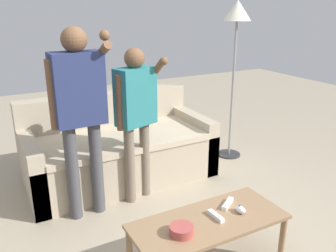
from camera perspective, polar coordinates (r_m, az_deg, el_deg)
The scene contains 10 objects.
ground_plane at distance 2.87m, azimuth 5.78°, elevation -19.43°, with size 12.00×12.00×0.00m, color tan.
couch at distance 3.84m, azimuth -8.03°, elevation -3.84°, with size 1.92×0.96×0.86m.
coffee_table at distance 2.53m, azimuth 6.55°, elevation -15.69°, with size 1.08×0.47×0.39m.
snack_bowl at distance 2.34m, azimuth 2.16°, elevation -16.43°, with size 0.15×0.15×0.06m, color #B24C47.
game_remote_nunchuk at distance 2.60m, azimuth 11.59°, elevation -13.04°, with size 0.06×0.09×0.05m.
floor_lamp at distance 4.14m, azimuth 10.98°, elevation 15.65°, with size 0.31×0.31×1.83m.
player_left at distance 2.95m, azimuth -14.08°, elevation 3.57°, with size 0.49×0.31×1.63m.
player_center at distance 3.18m, azimuth -5.16°, elevation 2.89°, with size 0.46×0.30×1.43m.
game_remote_wand_near at distance 2.67m, azimuth 9.58°, elevation -12.23°, with size 0.16×0.12×0.03m.
game_remote_wand_far at distance 2.52m, azimuth 7.71°, elevation -14.17°, with size 0.04×0.15×0.03m.
Camera 1 is at (-1.31, -1.84, 1.78)m, focal length 37.86 mm.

